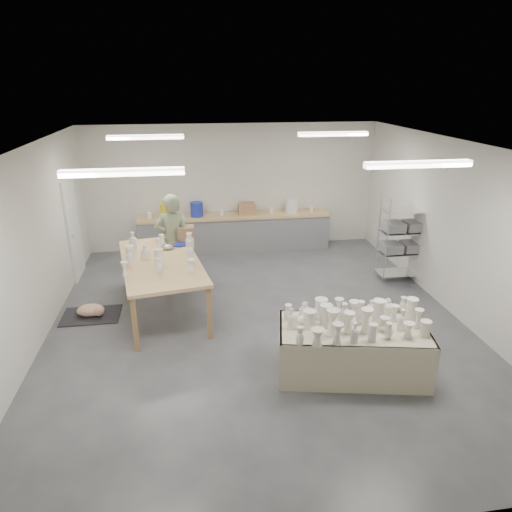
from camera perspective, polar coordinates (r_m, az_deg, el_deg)
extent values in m
plane|color=#424449|center=(7.98, 0.23, -8.31)|extent=(8.00, 8.00, 0.00)
cube|color=white|center=(7.02, 0.27, 13.48)|extent=(7.00, 8.00, 0.02)
cube|color=silver|center=(11.19, -2.92, 8.57)|extent=(7.00, 0.02, 3.00)
cube|color=silver|center=(3.90, 9.71, -17.55)|extent=(7.00, 0.02, 3.00)
cube|color=silver|center=(7.68, -26.52, 0.43)|extent=(0.02, 8.00, 3.00)
cube|color=silver|center=(8.60, 24.00, 2.89)|extent=(0.02, 8.00, 3.00)
cube|color=white|center=(10.18, -21.86, 3.18)|extent=(0.05, 0.90, 2.10)
cube|color=white|center=(5.51, -16.32, 10.02)|extent=(1.40, 0.12, 0.08)
cube|color=white|center=(6.17, 19.62, 10.76)|extent=(1.40, 0.12, 0.08)
cube|color=white|center=(8.96, -13.63, 14.25)|extent=(1.40, 0.12, 0.08)
cube|color=white|center=(9.38, 9.61, 14.81)|extent=(1.40, 0.12, 0.08)
cube|color=tan|center=(11.04, -2.69, 5.03)|extent=(4.60, 0.60, 0.06)
cube|color=slate|center=(11.17, -2.65, 2.81)|extent=(4.60, 0.55, 0.84)
cylinder|color=gold|center=(10.94, -11.11, 5.60)|extent=(0.30, 0.30, 0.34)
cylinder|color=#1C2D9C|center=(10.93, -7.43, 5.80)|extent=(0.30, 0.30, 0.34)
cylinder|color=white|center=(11.21, 4.47, 6.29)|extent=(0.30, 0.30, 0.34)
cube|color=#9A694A|center=(11.02, -1.15, 5.94)|extent=(0.40, 0.30, 0.28)
cylinder|color=white|center=(11.00, -13.16, 4.97)|extent=(0.10, 0.10, 0.14)
cylinder|color=white|center=(10.98, -4.27, 5.45)|extent=(0.10, 0.10, 0.14)
cylinder|color=white|center=(11.13, 1.93, 5.71)|extent=(0.10, 0.10, 0.14)
cylinder|color=white|center=(11.35, 6.93, 5.87)|extent=(0.10, 0.10, 0.14)
cylinder|color=silver|center=(9.42, 16.06, 1.55)|extent=(0.02, 0.02, 1.80)
cylinder|color=silver|center=(9.79, 20.54, 1.75)|extent=(0.02, 0.02, 1.80)
cylinder|color=silver|center=(9.80, 15.03, 2.40)|extent=(0.02, 0.02, 1.80)
cylinder|color=silver|center=(10.16, 19.39, 2.57)|extent=(0.02, 0.02, 1.80)
cube|color=silver|center=(10.04, 17.32, -1.97)|extent=(0.88, 0.48, 0.02)
cube|color=silver|center=(9.88, 17.60, 0.44)|extent=(0.88, 0.48, 0.02)
cube|color=silver|center=(9.74, 17.88, 2.91)|extent=(0.88, 0.48, 0.02)
cube|color=silver|center=(9.62, 18.18, 5.46)|extent=(0.88, 0.48, 0.02)
cube|color=slate|center=(9.75, 16.51, 1.03)|extent=(0.38, 0.42, 0.18)
cube|color=slate|center=(9.94, 18.81, 1.15)|extent=(0.38, 0.42, 0.18)
cube|color=slate|center=(9.61, 16.78, 3.55)|extent=(0.38, 0.42, 0.18)
cube|color=slate|center=(9.80, 19.12, 3.62)|extent=(0.38, 0.42, 0.18)
cube|color=olive|center=(6.73, 11.88, -11.84)|extent=(1.95, 1.17, 0.62)
cube|color=#C2B996|center=(6.53, 12.14, -8.92)|extent=(2.21, 1.37, 0.03)
cube|color=#C2B996|center=(6.34, 13.38, -13.70)|extent=(2.03, 0.43, 0.72)
cube|color=#C2B996|center=(7.08, 10.62, -9.49)|extent=(2.03, 0.43, 0.72)
cube|color=tan|center=(8.18, -11.83, -0.74)|extent=(1.71, 2.77, 0.06)
cube|color=olive|center=(7.34, -16.50, -8.02)|extent=(0.08, 0.08, 0.91)
cube|color=olive|center=(7.25, -7.38, -7.63)|extent=(0.08, 0.08, 0.91)
cube|color=olive|center=(9.54, -14.75, -0.92)|extent=(0.08, 0.08, 0.91)
cube|color=olive|center=(9.48, -7.81, -0.56)|extent=(0.08, 0.08, 0.91)
ellipsoid|color=silver|center=(8.70, -11.04, 1.23)|extent=(0.26, 0.26, 0.12)
cylinder|color=#1C2D9C|center=(8.85, -9.51, 1.43)|extent=(0.26, 0.26, 0.03)
cylinder|color=white|center=(8.95, -11.95, 1.79)|extent=(0.11, 0.11, 0.12)
cube|color=#9A694A|center=(9.08, -8.77, 2.81)|extent=(0.32, 0.26, 0.28)
cube|color=black|center=(8.70, -19.89, -7.00)|extent=(1.00, 0.70, 0.02)
ellipsoid|color=white|center=(8.65, -19.98, -6.35)|extent=(0.57, 0.50, 0.20)
sphere|color=white|center=(8.51, -19.06, -6.54)|extent=(0.17, 0.17, 0.17)
imported|color=gray|center=(9.18, -10.33, 1.89)|extent=(0.70, 0.47, 1.90)
cylinder|color=red|center=(9.67, -10.04, -1.30)|extent=(0.33, 0.33, 0.04)
cylinder|color=silver|center=(9.72, -9.19, -2.08)|extent=(0.02, 0.02, 0.28)
cylinder|color=silver|center=(9.84, -10.36, -1.87)|extent=(0.02, 0.02, 0.28)
cylinder|color=silver|center=(9.62, -10.41, -2.41)|extent=(0.02, 0.02, 0.28)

